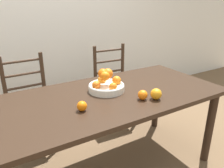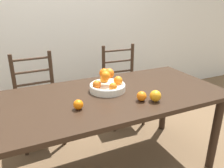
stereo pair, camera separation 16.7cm
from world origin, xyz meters
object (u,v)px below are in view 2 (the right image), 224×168
fruit_bowl (107,84)px  chair_left (38,100)px  orange_loose_1 (155,96)px  chair_right (122,86)px  orange_loose_2 (142,96)px  orange_loose_0 (78,105)px

fruit_bowl → chair_left: bearing=126.2°
orange_loose_1 → chair_right: (0.26, 1.01, -0.32)m
orange_loose_2 → orange_loose_0: bearing=171.8°
fruit_bowl → orange_loose_0: (-0.31, -0.22, -0.02)m
orange_loose_2 → chair_right: size_ratio=0.08×
orange_loose_1 → orange_loose_2: 0.10m
fruit_bowl → orange_loose_2: 0.32m
orange_loose_1 → chair_right: chair_right is taller
orange_loose_0 → orange_loose_2: orange_loose_2 is taller
orange_loose_2 → chair_left: size_ratio=0.08×
orange_loose_0 → orange_loose_1: bearing=-11.8°
fruit_bowl → orange_loose_1: (0.23, -0.33, -0.01)m
chair_right → chair_left: bearing=-176.4°
fruit_bowl → chair_right: 0.90m
orange_loose_0 → chair_left: size_ratio=0.07×
chair_left → orange_loose_2: bearing=-58.1°
chair_left → chair_right: same height
chair_right → orange_loose_0: bearing=-128.4°
orange_loose_2 → chair_left: 1.19m
orange_loose_1 → chair_left: bearing=125.8°
fruit_bowl → chair_right: size_ratio=0.31×
fruit_bowl → chair_left: chair_left is taller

